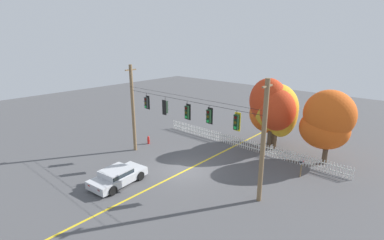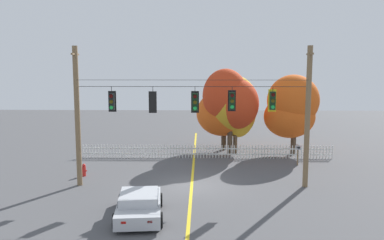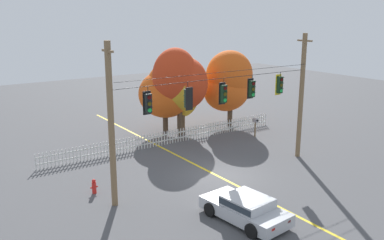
# 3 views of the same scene
# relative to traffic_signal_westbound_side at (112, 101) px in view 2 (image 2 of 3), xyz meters

# --- Properties ---
(ground) EXTENTS (80.00, 80.00, 0.00)m
(ground) POSITION_rel_traffic_signal_westbound_side_xyz_m (4.38, -0.01, -4.73)
(ground) COLOR #4C4C4F
(lane_centerline_stripe) EXTENTS (0.16, 36.00, 0.01)m
(lane_centerline_stripe) POSITION_rel_traffic_signal_westbound_side_xyz_m (4.38, -0.01, -4.73)
(lane_centerline_stripe) COLOR gold
(lane_centerline_stripe) RESTS_ON ground
(signal_support_span) EXTENTS (12.92, 1.10, 7.75)m
(signal_support_span) POSITION_rel_traffic_signal_westbound_side_xyz_m (4.38, -0.01, -0.79)
(signal_support_span) COLOR brown
(signal_support_span) RESTS_ON ground
(traffic_signal_westbound_side) EXTENTS (0.43, 0.38, 1.40)m
(traffic_signal_westbound_side) POSITION_rel_traffic_signal_westbound_side_xyz_m (0.00, 0.00, 0.00)
(traffic_signal_westbound_side) COLOR black
(traffic_signal_southbound_primary) EXTENTS (0.43, 0.38, 1.43)m
(traffic_signal_southbound_primary) POSITION_rel_traffic_signal_westbound_side_xyz_m (2.27, -0.02, -0.02)
(traffic_signal_southbound_primary) COLOR black
(traffic_signal_eastbound_side) EXTENTS (0.43, 0.38, 1.44)m
(traffic_signal_eastbound_side) POSITION_rel_traffic_signal_westbound_side_xyz_m (4.57, 0.00, -0.02)
(traffic_signal_eastbound_side) COLOR black
(traffic_signal_northbound_secondary) EXTENTS (0.43, 0.38, 1.35)m
(traffic_signal_northbound_secondary) POSITION_rel_traffic_signal_westbound_side_xyz_m (6.58, 0.00, 0.05)
(traffic_signal_northbound_secondary) COLOR black
(traffic_signal_northbound_primary) EXTENTS (0.43, 0.38, 1.37)m
(traffic_signal_northbound_primary) POSITION_rel_traffic_signal_westbound_side_xyz_m (8.78, 0.00, 0.07)
(traffic_signal_northbound_primary) COLOR black
(white_picket_fence) EXTENTS (18.34, 0.06, 0.97)m
(white_picket_fence) POSITION_rel_traffic_signal_westbound_side_xyz_m (5.32, 6.87, -4.24)
(white_picket_fence) COLOR silver
(white_picket_fence) RESTS_ON ground
(autumn_maple_near_fence) EXTENTS (4.22, 3.99, 5.44)m
(autumn_maple_near_fence) POSITION_rel_traffic_signal_westbound_side_xyz_m (6.73, 9.50, -1.50)
(autumn_maple_near_fence) COLOR #473828
(autumn_maple_near_fence) RESTS_ON ground
(autumn_maple_mid) EXTENTS (4.28, 3.23, 6.53)m
(autumn_maple_mid) POSITION_rel_traffic_signal_westbound_side_xyz_m (7.17, 8.33, -0.58)
(autumn_maple_mid) COLOR #473828
(autumn_maple_mid) RESTS_ON ground
(autumn_oak_far_east) EXTENTS (3.99, 3.79, 6.06)m
(autumn_oak_far_east) POSITION_rel_traffic_signal_westbound_side_xyz_m (7.45, 8.85, -0.97)
(autumn_oak_far_east) COLOR brown
(autumn_oak_far_east) RESTS_ON ground
(autumn_maple_far_west) EXTENTS (4.15, 3.34, 6.08)m
(autumn_maple_far_west) POSITION_rel_traffic_signal_westbound_side_xyz_m (11.73, 8.49, -1.18)
(autumn_maple_far_west) COLOR #473828
(autumn_maple_far_west) RESTS_ON ground
(parked_car) EXTENTS (2.36, 4.20, 1.15)m
(parked_car) POSITION_rel_traffic_signal_westbound_side_xyz_m (2.19, -4.70, -4.13)
(parked_car) COLOR #B7BABF
(parked_car) RESTS_ON ground
(fire_hydrant) EXTENTS (0.38, 0.22, 0.77)m
(fire_hydrant) POSITION_rel_traffic_signal_westbound_side_xyz_m (-2.24, 1.82, -4.36)
(fire_hydrant) COLOR red
(fire_hydrant) RESTS_ON ground
(roadside_mailbox) EXTENTS (0.25, 0.44, 1.42)m
(roadside_mailbox) POSITION_rel_traffic_signal_westbound_side_xyz_m (11.46, 4.83, -3.58)
(roadside_mailbox) COLOR brown
(roadside_mailbox) RESTS_ON ground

